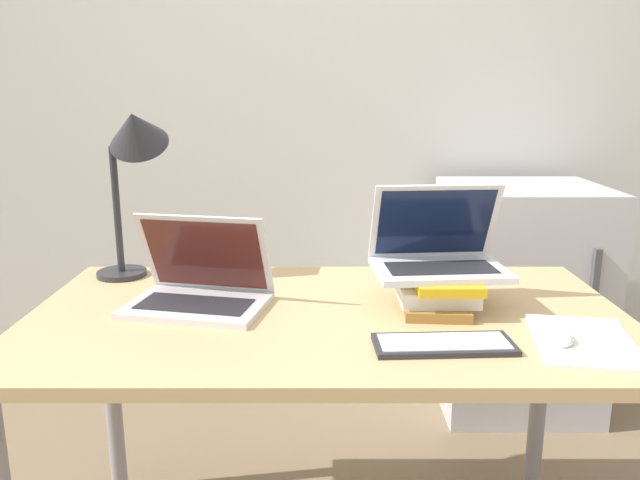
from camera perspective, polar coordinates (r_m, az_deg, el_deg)
wall_back at (r=2.74m, az=0.64°, el=15.44°), size 8.00×0.05×2.70m
desk at (r=1.55m, az=0.90°, el=-9.33°), size 1.44×0.79×0.74m
laptop_left at (r=1.58m, az=-10.71°, el=-4.31°), size 0.37×0.30×0.23m
book_stack at (r=1.57m, az=10.85°, el=-4.56°), size 0.19×0.26×0.09m
laptop_on_books at (r=1.57m, az=10.94°, el=-1.22°), size 0.34×0.25×0.22m
wireless_keyboard at (r=1.35m, az=11.46°, el=-9.35°), size 0.30×0.13×0.01m
mouse at (r=1.42m, az=20.95°, el=-8.26°), size 0.07×0.10×0.04m
notepad at (r=1.45m, az=23.23°, el=-8.58°), size 0.25×0.31×0.01m
desk_lamp at (r=1.77m, az=-16.48°, el=8.08°), size 0.23×0.20×0.51m
mini_fridge at (r=2.63m, az=17.83°, el=-5.02°), size 0.60×0.54×0.90m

